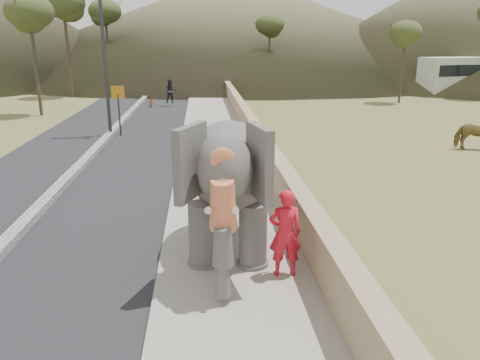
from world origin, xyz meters
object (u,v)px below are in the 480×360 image
cow (477,134)px  elephant_and_man (231,184)px  lamppost (109,31)px  motorcyclist (162,96)px

cow → elephant_and_man: bearing=138.7°
elephant_and_man → lamppost: bearing=109.2°
lamppost → elephant_and_man: lamppost is taller
cow → elephant_and_man: elephant_and_man is taller
motorcyclist → elephant_and_man: bearing=-82.1°
elephant_and_man → motorcyclist: elephant_and_man is taller
elephant_and_man → cow: bearing=39.7°
lamppost → motorcyclist: 11.15m
lamppost → elephant_and_man: (4.71, -13.52, -3.29)m
cow → motorcyclist: 20.47m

